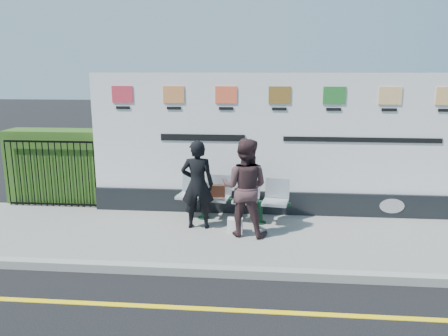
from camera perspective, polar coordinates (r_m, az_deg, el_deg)
name	(u,v)px	position (r m, az deg, el deg)	size (l,w,h in m)	color
ground	(246,311)	(6.20, 2.94, -18.17)	(80.00, 80.00, 0.00)	black
pavement	(252,237)	(8.42, 3.63, -9.04)	(14.00, 3.00, 0.12)	slate
kerb	(249,273)	(7.05, 3.28, -13.50)	(14.00, 0.18, 0.14)	gray
yellow_line	(246,311)	(6.20, 2.94, -18.14)	(14.00, 0.10, 0.01)	yellow
billboard	(278,154)	(9.34, 7.04, 1.78)	(8.00, 0.30, 3.00)	black
hedge	(60,166)	(10.95, -20.68, 0.27)	(2.35, 0.70, 1.70)	#2D5218
railing	(51,174)	(10.58, -21.69, -0.68)	(2.05, 0.06, 1.54)	black
bench	(231,209)	(9.04, 0.98, -5.40)	(2.30, 0.59, 0.49)	#B7BCC1
woman_left	(197,185)	(8.50, -3.49, -2.18)	(0.64, 0.42, 1.75)	black
woman_right	(245,187)	(8.12, 2.73, -2.55)	(0.90, 0.70, 1.85)	#3C2729
handbag_brown	(217,191)	(9.01, -0.88, -3.01)	(0.32, 0.14, 0.25)	black
carrier_bag_white	(235,226)	(8.43, 1.45, -7.52)	(0.29, 0.17, 0.29)	silver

